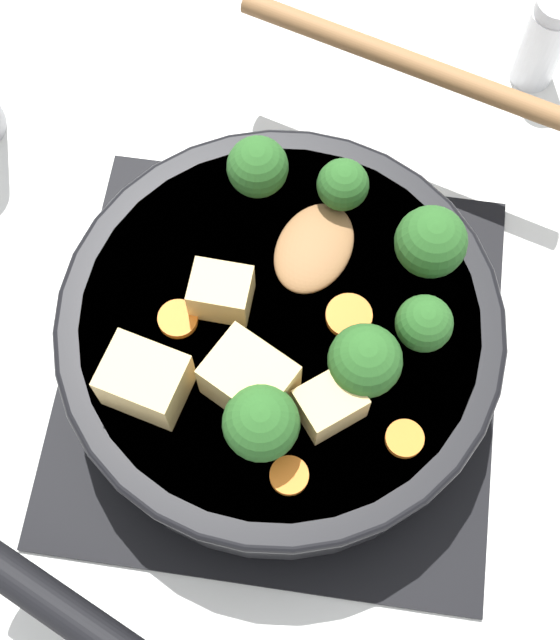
# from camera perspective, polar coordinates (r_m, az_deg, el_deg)

# --- Properties ---
(ground_plane) EXTENTS (2.40, 2.40, 0.00)m
(ground_plane) POSITION_cam_1_polar(r_m,az_deg,el_deg) (0.65, 0.00, -2.93)
(ground_plane) COLOR silver
(front_burner_grate) EXTENTS (0.31, 0.31, 0.03)m
(front_burner_grate) POSITION_cam_1_polar(r_m,az_deg,el_deg) (0.64, 0.00, -2.57)
(front_burner_grate) COLOR black
(front_burner_grate) RESTS_ON ground_plane
(skillet_pan) EXTENTS (0.30, 0.38, 0.06)m
(skillet_pan) POSITION_cam_1_polar(r_m,az_deg,el_deg) (0.59, -0.10, -1.15)
(skillet_pan) COLOR black
(skillet_pan) RESTS_ON front_burner_grate
(wooden_spoon) EXTENTS (0.25, 0.24, 0.02)m
(wooden_spoon) POSITION_cam_1_polar(r_m,az_deg,el_deg) (0.62, 5.85, 11.72)
(wooden_spoon) COLOR olive
(wooden_spoon) RESTS_ON skillet_pan
(tofu_cube_center_large) EXTENTS (0.04, 0.03, 0.03)m
(tofu_cube_center_large) POSITION_cam_1_polar(r_m,az_deg,el_deg) (0.56, -3.79, 1.79)
(tofu_cube_center_large) COLOR #DBB770
(tofu_cube_center_large) RESTS_ON skillet_pan
(tofu_cube_near_handle) EXTENTS (0.06, 0.06, 0.04)m
(tofu_cube_near_handle) POSITION_cam_1_polar(r_m,az_deg,el_deg) (0.53, -1.98, -3.85)
(tofu_cube_near_handle) COLOR #DBB770
(tofu_cube_near_handle) RESTS_ON skillet_pan
(tofu_cube_east_chunk) EXTENTS (0.05, 0.05, 0.03)m
(tofu_cube_east_chunk) POSITION_cam_1_polar(r_m,az_deg,el_deg) (0.53, 3.20, -5.37)
(tofu_cube_east_chunk) COLOR #DBB770
(tofu_cube_east_chunk) RESTS_ON skillet_pan
(tofu_cube_west_chunk) EXTENTS (0.06, 0.05, 0.04)m
(tofu_cube_west_chunk) POSITION_cam_1_polar(r_m,az_deg,el_deg) (0.54, -8.62, -3.84)
(tofu_cube_west_chunk) COLOR #DBB770
(tofu_cube_west_chunk) RESTS_ON skillet_pan
(broccoli_floret_near_spoon) EXTENTS (0.05, 0.05, 0.05)m
(broccoli_floret_near_spoon) POSITION_cam_1_polar(r_m,az_deg,el_deg) (0.51, -0.86, -6.66)
(broccoli_floret_near_spoon) COLOR #709956
(broccoli_floret_near_spoon) RESTS_ON skillet_pan
(broccoli_floret_center_top) EXTENTS (0.04, 0.04, 0.05)m
(broccoli_floret_center_top) POSITION_cam_1_polar(r_m,az_deg,el_deg) (0.53, 5.46, -2.62)
(broccoli_floret_center_top) COLOR #709956
(broccoli_floret_center_top) RESTS_ON skillet_pan
(broccoli_floret_east_rim) EXTENTS (0.04, 0.04, 0.04)m
(broccoli_floret_east_rim) POSITION_cam_1_polar(r_m,az_deg,el_deg) (0.54, 9.17, -0.64)
(broccoli_floret_east_rim) COLOR #709956
(broccoli_floret_east_rim) RESTS_ON skillet_pan
(broccoli_floret_west_rim) EXTENTS (0.03, 0.03, 0.04)m
(broccoli_floret_west_rim) POSITION_cam_1_polar(r_m,az_deg,el_deg) (0.58, 4.04, 8.59)
(broccoli_floret_west_rim) COLOR #709956
(broccoli_floret_west_rim) RESTS_ON skillet_pan
(broccoli_floret_north_edge) EXTENTS (0.04, 0.04, 0.05)m
(broccoli_floret_north_edge) POSITION_cam_1_polar(r_m,az_deg,el_deg) (0.58, -1.44, 9.74)
(broccoli_floret_north_edge) COLOR #709956
(broccoli_floret_north_edge) RESTS_ON skillet_pan
(broccoli_floret_south_cluster) EXTENTS (0.05, 0.05, 0.05)m
(broccoli_floret_south_cluster) POSITION_cam_1_polar(r_m,az_deg,el_deg) (0.56, 9.63, 4.93)
(broccoli_floret_south_cluster) COLOR #709956
(broccoli_floret_south_cluster) RESTS_ON skillet_pan
(carrot_slice_orange_thin) EXTENTS (0.02, 0.02, 0.01)m
(carrot_slice_orange_thin) POSITION_cam_1_polar(r_m,az_deg,el_deg) (0.53, 0.59, -9.93)
(carrot_slice_orange_thin) COLOR orange
(carrot_slice_orange_thin) RESTS_ON skillet_pan
(carrot_slice_near_center) EXTENTS (0.03, 0.03, 0.01)m
(carrot_slice_near_center) POSITION_cam_1_polar(r_m,az_deg,el_deg) (0.57, -6.55, 0.07)
(carrot_slice_near_center) COLOR orange
(carrot_slice_near_center) RESTS_ON skillet_pan
(carrot_slice_edge_slice) EXTENTS (0.02, 0.02, 0.01)m
(carrot_slice_edge_slice) POSITION_cam_1_polar(r_m,az_deg,el_deg) (0.54, 7.97, -7.53)
(carrot_slice_edge_slice) COLOR orange
(carrot_slice_edge_slice) RESTS_ON skillet_pan
(carrot_slice_under_broccoli) EXTENTS (0.03, 0.03, 0.01)m
(carrot_slice_under_broccoli) POSITION_cam_1_polar(r_m,az_deg,el_deg) (0.56, 4.43, 0.26)
(carrot_slice_under_broccoli) COLOR orange
(carrot_slice_under_broccoli) RESTS_ON skillet_pan
(salt_shaker) EXTENTS (0.04, 0.04, 0.09)m
(salt_shaker) POSITION_cam_1_polar(r_m,az_deg,el_deg) (0.76, 16.54, 16.75)
(salt_shaker) COLOR white
(salt_shaker) RESTS_ON ground_plane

